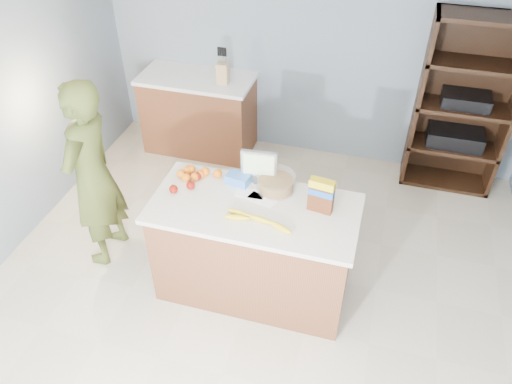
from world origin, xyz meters
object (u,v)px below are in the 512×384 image
(counter_peninsula, at_px, (254,253))
(tv, at_px, (259,165))
(shelving_unit, at_px, (462,108))
(person, at_px, (92,177))
(cereal_box, at_px, (321,193))

(counter_peninsula, xyz_separation_m, tv, (-0.05, 0.30, 0.64))
(counter_peninsula, distance_m, tv, 0.71)
(shelving_unit, relative_size, tv, 6.38)
(counter_peninsula, xyz_separation_m, shelving_unit, (1.55, 2.05, 0.45))
(counter_peninsula, relative_size, shelving_unit, 0.87)
(person, bearing_deg, shelving_unit, 122.84)
(shelving_unit, xyz_separation_m, cereal_box, (-1.08, -1.96, 0.20))
(counter_peninsula, distance_m, shelving_unit, 2.61)
(counter_peninsula, height_order, tv, tv)
(tv, bearing_deg, shelving_unit, 47.52)
(person, distance_m, cereal_box, 1.88)
(cereal_box, bearing_deg, person, -178.95)
(counter_peninsula, xyz_separation_m, cereal_box, (0.47, 0.09, 0.64))
(tv, xyz_separation_m, cereal_box, (0.52, -0.21, 0.00))
(tv, bearing_deg, counter_peninsula, -80.89)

